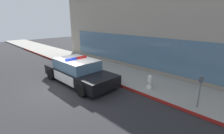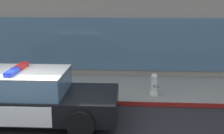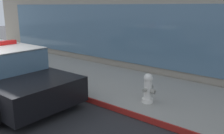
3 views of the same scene
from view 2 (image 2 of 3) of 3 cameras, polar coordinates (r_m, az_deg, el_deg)
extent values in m
cube|color=gray|center=(10.98, -9.98, -3.91)|extent=(48.00, 3.02, 0.15)
cube|color=maroon|center=(9.58, -12.13, -6.58)|extent=(28.80, 0.04, 0.14)
cube|color=slate|center=(12.14, -8.85, 4.45)|extent=(12.67, 0.08, 2.10)
cube|color=black|center=(8.40, -16.07, -6.60)|extent=(4.94, 2.00, 0.60)
cube|color=silver|center=(7.98, -5.36, -5.93)|extent=(1.70, 1.92, 0.05)
cube|color=silver|center=(9.31, -14.70, -4.56)|extent=(2.06, 0.06, 0.51)
cube|color=silver|center=(7.58, -19.19, -9.02)|extent=(2.06, 0.06, 0.51)
cube|color=yellow|center=(9.32, -14.67, -4.53)|extent=(0.22, 0.01, 0.26)
cube|color=slate|center=(8.30, -17.61, -2.82)|extent=(2.58, 1.78, 0.60)
cube|color=silver|center=(8.22, -17.75, -0.88)|extent=(2.58, 1.78, 0.04)
cube|color=red|center=(8.52, -16.97, 0.21)|extent=(0.21, 0.66, 0.11)
cube|color=blue|center=(7.89, -18.67, -0.93)|extent=(0.21, 0.66, 0.11)
cylinder|color=black|center=(8.98, -4.10, -5.87)|extent=(0.68, 0.23, 0.68)
cylinder|color=black|center=(7.20, -6.04, -10.91)|extent=(0.68, 0.23, 0.68)
cylinder|color=silver|center=(9.85, 8.05, -5.07)|extent=(0.28, 0.28, 0.10)
cylinder|color=silver|center=(9.77, 8.10, -3.54)|extent=(0.19, 0.19, 0.45)
sphere|color=silver|center=(9.69, 8.16, -1.90)|extent=(0.22, 0.22, 0.22)
cylinder|color=gray|center=(9.67, 8.17, -1.46)|extent=(0.06, 0.06, 0.05)
cylinder|color=gray|center=(9.63, 8.17, -3.67)|extent=(0.09, 0.10, 0.09)
cylinder|color=gray|center=(9.90, 8.05, -3.18)|extent=(0.09, 0.10, 0.09)
cylinder|color=gray|center=(9.79, 8.98, -3.65)|extent=(0.10, 0.12, 0.12)
camera|label=1|loc=(5.56, 68.57, 8.51)|focal=26.03mm
camera|label=3|loc=(5.84, 43.17, 1.48)|focal=39.50mm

